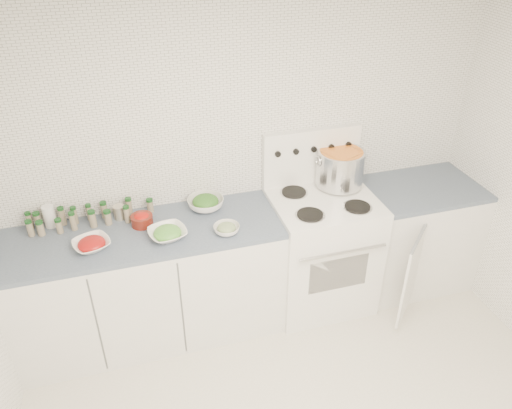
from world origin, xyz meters
name	(u,v)px	position (x,y,z in m)	size (l,w,h in m)	color
room_walls	(340,228)	(0.00, 0.00, 1.56)	(3.54, 3.04, 2.52)	white
counter_left	(150,284)	(-0.82, 1.19, 0.45)	(1.85, 0.62, 0.90)	white
stove	(320,247)	(0.48, 1.19, 0.50)	(0.76, 0.70, 1.36)	white
counter_right	(413,235)	(1.30, 1.19, 0.45)	(0.89, 0.90, 0.90)	white
stock_pot	(340,166)	(0.66, 1.35, 1.09)	(0.38, 0.35, 0.27)	silver
bowl_tomato	(92,244)	(-1.15, 1.10, 0.93)	(0.29, 0.29, 0.08)	white
bowl_snowpea	(168,233)	(-0.67, 1.08, 0.93)	(0.29, 0.29, 0.08)	white
bowl_broccoli	(206,203)	(-0.36, 1.36, 0.95)	(0.30, 0.30, 0.10)	white
bowl_zucchini	(227,229)	(-0.29, 1.02, 0.93)	(0.22, 0.22, 0.07)	white
bowl_pepper	(142,219)	(-0.82, 1.28, 0.94)	(0.15, 0.15, 0.09)	#5D1910
salt_canister	(49,216)	(-1.41, 1.44, 0.98)	(0.08, 0.08, 0.16)	white
tin_can	(119,212)	(-0.96, 1.40, 0.95)	(0.08, 0.08, 0.10)	#B8B09B
spice_cluster	(82,217)	(-1.21, 1.40, 0.96)	(0.84, 0.16, 0.14)	gray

